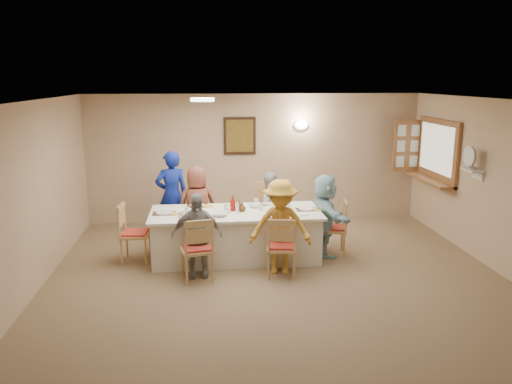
{
  "coord_description": "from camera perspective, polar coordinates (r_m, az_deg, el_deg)",
  "views": [
    {
      "loc": [
        -0.99,
        -6.15,
        2.78
      ],
      "look_at": [
        -0.2,
        1.4,
        1.05
      ],
      "focal_mm": 35.0,
      "sensor_mm": 36.0,
      "label": 1
    }
  ],
  "objects": [
    {
      "name": "wall_sconce",
      "position": [
        9.81,
        5.2,
        7.64
      ],
      "size": [
        0.26,
        0.09,
        0.18
      ],
      "primitive_type": "ellipsoid",
      "color": "white",
      "rests_on": "room_walls"
    },
    {
      "name": "placemat_fr",
      "position": [
        7.42,
        2.51,
        -2.94
      ],
      "size": [
        0.37,
        0.27,
        0.01
      ],
      "primitive_type": "cube",
      "color": "#472B19",
      "rests_on": "dining_table"
    },
    {
      "name": "placemat_bl",
      "position": [
        8.16,
        -6.74,
        -1.56
      ],
      "size": [
        0.33,
        0.25,
        0.01
      ],
      "primitive_type": "cube",
      "color": "#472B19",
      "rests_on": "dining_table"
    },
    {
      "name": "chair_back_right",
      "position": [
        8.65,
        1.31,
        -2.38
      ],
      "size": [
        0.56,
        0.56,
        1.02
      ],
      "primitive_type": null,
      "rotation": [
        0.0,
        0.0,
        -0.18
      ],
      "color": "tan",
      "rests_on": "ground"
    },
    {
      "name": "plate_br",
      "position": [
        8.22,
        1.65,
        -1.29
      ],
      "size": [
        0.25,
        0.25,
        0.02
      ],
      "primitive_type": "cylinder",
      "color": "white",
      "rests_on": "dining_table"
    },
    {
      "name": "shutter_door",
      "position": [
        10.19,
        16.89,
        5.07
      ],
      "size": [
        0.55,
        0.04,
        1.0
      ],
      "primitive_type": "cube",
      "color": "#955E36",
      "rests_on": "room_walls"
    },
    {
      "name": "placemat_fl",
      "position": [
        7.35,
        -6.8,
        -3.19
      ],
      "size": [
        0.33,
        0.24,
        0.01
      ],
      "primitive_type": "cube",
      "color": "#472B19",
      "rests_on": "dining_table"
    },
    {
      "name": "serving_hatch",
      "position": [
        9.61,
        20.06,
        4.41
      ],
      "size": [
        0.06,
        1.5,
        1.15
      ],
      "primitive_type": "cube",
      "color": "#955E36",
      "rests_on": "room_walls"
    },
    {
      "name": "plate_re",
      "position": [
        7.91,
        5.79,
        -1.92
      ],
      "size": [
        0.24,
        0.24,
        0.01
      ],
      "primitive_type": "cylinder",
      "color": "white",
      "rests_on": "dining_table"
    },
    {
      "name": "plate_le",
      "position": [
        7.77,
        -10.46,
        -2.34
      ],
      "size": [
        0.25,
        0.25,
        0.02
      ],
      "primitive_type": "cylinder",
      "color": "white",
      "rests_on": "dining_table"
    },
    {
      "name": "ground",
      "position": [
        6.82,
        2.96,
        -11.24
      ],
      "size": [
        7.0,
        7.0,
        0.0
      ],
      "primitive_type": "plane",
      "color": "#77664E"
    },
    {
      "name": "dining_table",
      "position": [
        7.87,
        -2.31,
        -4.92
      ],
      "size": [
        2.65,
        1.12,
        0.76
      ],
      "primitive_type": "cube",
      "color": "white",
      "rests_on": "ground"
    },
    {
      "name": "chair_front_right",
      "position": [
        7.16,
        2.93,
        -6.17
      ],
      "size": [
        0.5,
        0.5,
        0.9
      ],
      "primitive_type": null,
      "rotation": [
        0.0,
        0.0,
        2.98
      ],
      "color": "tan",
      "rests_on": "ground"
    },
    {
      "name": "napkin_fl",
      "position": [
        7.3,
        -5.39,
        -3.21
      ],
      "size": [
        0.14,
        0.14,
        0.01
      ],
      "primitive_type": "cube",
      "color": "yellow",
      "rests_on": "dining_table"
    },
    {
      "name": "diner_back_right",
      "position": [
        8.51,
        1.41,
        -1.84
      ],
      "size": [
        0.77,
        0.69,
        1.25
      ],
      "primitive_type": "imported",
      "rotation": [
        0.0,
        0.0,
        3.32
      ],
      "color": "#A6A9B3",
      "rests_on": "ground"
    },
    {
      "name": "wall_picture",
      "position": [
        9.69,
        -1.88,
        6.44
      ],
      "size": [
        0.62,
        0.05,
        0.72
      ],
      "color": "black",
      "rests_on": "room_walls"
    },
    {
      "name": "plate_bl",
      "position": [
        8.15,
        -6.74,
        -1.5
      ],
      "size": [
        0.24,
        0.24,
        0.01
      ],
      "primitive_type": "cylinder",
      "color": "white",
      "rests_on": "dining_table"
    },
    {
      "name": "hatch_sill",
      "position": [
        9.64,
        19.18,
        1.33
      ],
      "size": [
        0.3,
        1.5,
        0.05
      ],
      "primitive_type": "cube",
      "color": "#955E36",
      "rests_on": "room_walls"
    },
    {
      "name": "drinking_glass",
      "position": [
        7.79,
        -3.46,
        -1.78
      ],
      "size": [
        0.07,
        0.07,
        0.1
      ],
      "primitive_type": "cylinder",
      "color": "silver",
      "rests_on": "dining_table"
    },
    {
      "name": "bowl_b",
      "position": [
        8.01,
        -0.09,
        -1.53
      ],
      "size": [
        0.34,
        0.34,
        0.06
      ],
      "primitive_type": "imported",
      "rotation": [
        0.0,
        0.0,
        -0.37
      ],
      "color": "white",
      "rests_on": "dining_table"
    },
    {
      "name": "napkin_re",
      "position": [
        7.9,
        7.14,
        -2.0
      ],
      "size": [
        0.14,
        0.14,
        0.01
      ],
      "primitive_type": "cube",
      "color": "yellow",
      "rests_on": "dining_table"
    },
    {
      "name": "bowl_a",
      "position": [
        7.52,
        -4.18,
        -2.53
      ],
      "size": [
        0.4,
        0.4,
        0.06
      ],
      "primitive_type": "imported",
      "rotation": [
        0.0,
        0.0,
        -0.34
      ],
      "color": "white",
      "rests_on": "dining_table"
    },
    {
      "name": "ceiling_light",
      "position": [
        7.65,
        -6.15,
        10.45
      ],
      "size": [
        0.36,
        0.36,
        0.05
      ],
      "primitive_type": "cylinder",
      "color": "white",
      "rests_on": "room_walls"
    },
    {
      "name": "chair_right_end",
      "position": [
        8.09,
        8.73,
        -4.05
      ],
      "size": [
        0.5,
        0.5,
        0.9
      ],
      "primitive_type": null,
      "rotation": [
        0.0,
        0.0,
        -1.74
      ],
      "color": "tan",
      "rests_on": "ground"
    },
    {
      "name": "napkin_le",
      "position": [
        7.71,
        -9.15,
        -2.43
      ],
      "size": [
        0.14,
        0.14,
        0.01
      ],
      "primitive_type": "cube",
      "color": "yellow",
      "rests_on": "dining_table"
    },
    {
      "name": "room_walls",
      "position": [
        6.35,
        3.12,
        1.34
      ],
      "size": [
        7.0,
        7.0,
        7.0
      ],
      "color": "tan",
      "rests_on": "ground"
    },
    {
      "name": "condiment_malt",
      "position": [
        7.76,
        -1.58,
        -1.72
      ],
      "size": [
        0.15,
        0.15,
        0.14
      ],
      "primitive_type": "imported",
      "rotation": [
        0.0,
        0.0,
        0.17
      ],
      "color": "#563416",
      "rests_on": "dining_table"
    },
    {
      "name": "condiment_ketchup",
      "position": [
        7.79,
        -2.69,
        -1.29
      ],
      "size": [
        0.15,
        0.15,
        0.24
      ],
      "primitive_type": "imported",
      "rotation": [
        0.0,
        0.0,
        0.32
      ],
      "color": "#A61A0E",
      "rests_on": "dining_table"
    },
    {
      "name": "placemat_re",
      "position": [
        7.91,
        5.79,
        -1.99
      ],
      "size": [
        0.33,
        0.24,
        0.01
      ],
      "primitive_type": "cube",
      "color": "#472B19",
      "rests_on": "dining_table"
    },
    {
      "name": "teacup_a",
      "position": [
        7.47,
        -8.45,
        -2.62
      ],
      "size": [
        0.17,
        0.17,
        0.09
      ],
      "primitive_type": "imported",
      "rotation": [
        0.0,
        0.0,
        -0.26
      ],
      "color": "white",
      "rests_on": "dining_table"
    },
    {
      "name": "chair_front_left",
      "position": [
        7.07,
        -6.77,
        -6.36
      ],
      "size": [
        0.52,
        0.52,
        0.93
      ],
      "primitive_type": null,
      "rotation": [
        0.0,
        0.0,
        3.34
      ],
      "color": "tan",
      "rests_on": "ground"
    },
    {
      "name": "chair_left_end",
      "position": [
        7.91,
        -13.63,
        -4.58
      ],
      "size": [
        0.48,
        0.48,
        0.92
      ],
      "primitive_type": null,
      "rotation": [
        0.0,
        0.0,
        1.49
      ],
      "color": "tan",
      "rests_on": "ground"
    },
    {
      "name": "diner_front_right",
      "position": [
        7.19,
        2.81,
        -4.01
      ],
      "size": [
        1.09,
        0.84,
        1.39
      ],
      "primitive_type": "imported",
      "rotation": [
        0.0,
        0.0,
        -0.19
      ],
      "color": "gold",
      "rests_on": "ground"
    },
    {
      "name": "napkin_br",
      "position": [
        8.2,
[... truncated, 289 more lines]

